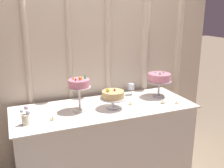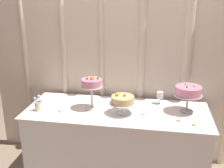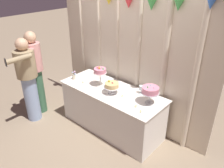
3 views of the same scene
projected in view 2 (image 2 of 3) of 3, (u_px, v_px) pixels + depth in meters
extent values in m
cube|color=beige|center=(123.00, 52.00, 3.17)|extent=(3.21, 0.04, 2.64)
cylinder|color=beige|center=(25.00, 49.00, 3.34)|extent=(0.06, 0.06, 2.64)
cylinder|color=beige|center=(64.00, 50.00, 3.26)|extent=(0.07, 0.07, 2.64)
cylinder|color=beige|center=(101.00, 52.00, 3.18)|extent=(0.06, 0.06, 2.64)
cylinder|color=beige|center=(142.00, 53.00, 3.11)|extent=(0.08, 0.08, 2.64)
cylinder|color=beige|center=(187.00, 55.00, 3.03)|extent=(0.10, 0.10, 2.64)
cube|color=white|center=(117.00, 144.00, 3.03)|extent=(1.87, 0.71, 0.78)
cube|color=white|center=(117.00, 111.00, 2.90)|extent=(1.92, 0.76, 0.01)
cylinder|color=silver|center=(92.00, 108.00, 2.94)|extent=(0.15, 0.15, 0.01)
cylinder|color=silver|center=(92.00, 97.00, 2.90)|extent=(0.02, 0.02, 0.23)
cylinder|color=silver|center=(92.00, 86.00, 2.87)|extent=(0.23, 0.23, 0.01)
cylinder|color=pink|center=(92.00, 83.00, 2.85)|extent=(0.21, 0.21, 0.07)
cone|color=green|center=(98.00, 77.00, 2.83)|extent=(0.03, 0.03, 0.04)
cone|color=pink|center=(93.00, 77.00, 2.86)|extent=(0.02, 0.02, 0.03)
cone|color=orange|center=(87.00, 77.00, 2.87)|extent=(0.02, 0.02, 0.03)
sphere|color=#DB333D|center=(87.00, 79.00, 2.82)|extent=(0.02, 0.02, 0.02)
sphere|color=orange|center=(92.00, 78.00, 2.81)|extent=(0.04, 0.04, 0.04)
cylinder|color=silver|center=(123.00, 113.00, 2.82)|extent=(0.14, 0.14, 0.01)
cylinder|color=silver|center=(123.00, 108.00, 2.81)|extent=(0.03, 0.03, 0.09)
cylinder|color=silver|center=(123.00, 103.00, 2.79)|extent=(0.27, 0.27, 0.01)
cylinder|color=#DBB775|center=(123.00, 100.00, 2.78)|extent=(0.23, 0.23, 0.07)
sphere|color=#DB333D|center=(124.00, 95.00, 2.76)|extent=(0.02, 0.02, 0.02)
sphere|color=yellow|center=(117.00, 94.00, 2.77)|extent=(0.04, 0.04, 0.04)
cylinder|color=#B2B2B7|center=(186.00, 111.00, 2.86)|extent=(0.14, 0.14, 0.01)
cylinder|color=#B2B2B7|center=(187.00, 103.00, 2.83)|extent=(0.02, 0.02, 0.17)
cylinder|color=#B2B2B7|center=(188.00, 95.00, 2.80)|extent=(0.28, 0.28, 0.01)
cylinder|color=pink|center=(188.00, 90.00, 2.79)|extent=(0.26, 0.26, 0.09)
sphere|color=pink|center=(194.00, 86.00, 2.76)|extent=(0.02, 0.02, 0.02)
cone|color=#2DB2B7|center=(185.00, 84.00, 2.81)|extent=(0.02, 0.02, 0.03)
cone|color=green|center=(187.00, 86.00, 2.73)|extent=(0.02, 0.02, 0.03)
cylinder|color=silver|center=(160.00, 104.00, 3.06)|extent=(0.06, 0.06, 0.00)
cylinder|color=silver|center=(160.00, 101.00, 3.05)|extent=(0.01, 0.01, 0.06)
cylinder|color=silver|center=(160.00, 95.00, 3.03)|extent=(0.07, 0.07, 0.07)
cylinder|color=beige|center=(38.00, 106.00, 2.88)|extent=(0.06, 0.06, 0.09)
sphere|color=silver|center=(35.00, 98.00, 2.84)|extent=(0.03, 0.03, 0.03)
sphere|color=#CC9EC6|center=(39.00, 96.00, 2.85)|extent=(0.04, 0.04, 0.04)
sphere|color=silver|center=(40.00, 101.00, 2.86)|extent=(0.04, 0.04, 0.04)
cylinder|color=beige|center=(60.00, 111.00, 2.86)|extent=(0.04, 0.04, 0.02)
sphere|color=#F9CC4C|center=(60.00, 109.00, 2.85)|extent=(0.01, 0.01, 0.01)
cylinder|color=beige|center=(143.00, 113.00, 2.80)|extent=(0.05, 0.05, 0.02)
sphere|color=#F9CC4C|center=(144.00, 112.00, 2.80)|extent=(0.01, 0.01, 0.01)
cylinder|color=beige|center=(179.00, 120.00, 2.66)|extent=(0.05, 0.05, 0.02)
sphere|color=#F9CC4C|center=(179.00, 118.00, 2.65)|extent=(0.01, 0.01, 0.01)
cylinder|color=beige|center=(194.00, 124.00, 2.57)|extent=(0.04, 0.04, 0.02)
sphere|color=#F9CC4C|center=(194.00, 123.00, 2.57)|extent=(0.01, 0.01, 0.01)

